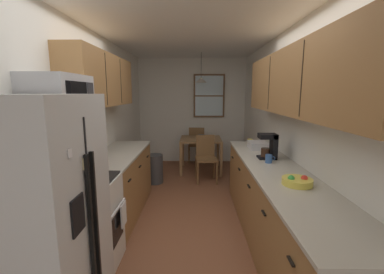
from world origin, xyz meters
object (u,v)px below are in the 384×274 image
Objects in this scene: mug_by_coffeemaker at (269,159)px; dish_rack at (258,145)px; refrigerator at (37,227)px; storage_canister at (102,155)px; dining_chair_far at (197,143)px; dining_chair_near at (206,156)px; fruit_bowl at (297,181)px; microwave_over_range at (59,95)px; mug_spare at (250,142)px; dining_table at (201,144)px; coffee_maker at (270,146)px; table_serving_bowl at (202,136)px; stove_range at (82,225)px; trash_bin at (154,169)px.

dish_rack is at bearing 85.32° from mug_by_coffeemaker.
storage_canister is at bearing 92.43° from refrigerator.
dining_chair_far is 7.71× the size of mug_by_coffeemaker.
fruit_bowl is at bearing -74.75° from dining_chair_near.
storage_canister is 0.78× the size of fruit_bowl.
dish_rack is (2.14, 1.50, -0.76)m from microwave_over_range.
mug_spare is 0.35× the size of dish_rack.
refrigerator is 3.60m from dining_chair_near.
coffee_maker is at bearing -70.65° from dining_table.
dining_chair_far is 0.61m from table_serving_bowl.
stove_range is 4.08× the size of fruit_bowl.
mug_by_coffeemaker is 0.43× the size of fruit_bowl.
dining_chair_near and dining_chair_far have the same top height.
dining_chair_near is at bearing 105.25° from fruit_bowl.
trash_bin is at bearing 150.54° from dish_rack.
microwave_over_range is 2.89m from trash_bin.
coffee_maker is (2.03, 0.29, 0.06)m from storage_canister.
stove_range is 0.82m from storage_canister.
coffee_maker is 0.92m from mug_spare.
refrigerator is 2.73× the size of microwave_over_range.
stove_range is at bearing 94.04° from refrigerator.
coffee_maker reaches higher than dining_chair_far.
table_serving_bowl reaches higher than trash_bin.
mug_spare is at bearing 42.78° from stove_range.
fruit_bowl is at bearing -17.84° from storage_canister.
refrigerator reaches higher than dining_chair_far.
mug_spare is at bearing 31.37° from storage_canister.
refrigerator reaches higher than coffee_maker.
stove_range is at bearing -160.21° from mug_by_coffeemaker.
storage_canister reaches higher than fruit_bowl.
dish_rack reaches higher than dining_table.
refrigerator is at bearing -140.23° from coffee_maker.
mug_by_coffeemaker is at bearing 36.94° from refrigerator.
microwave_over_range is at bearing -145.00° from dish_rack.
dining_chair_far is at bearing 77.09° from refrigerator.
microwave_over_range is (-0.11, 0.00, 1.24)m from stove_range.
dining_chair_far is (1.23, 3.91, -1.21)m from microwave_over_range.
microwave_over_range is 0.70× the size of dining_chair_far.
coffee_maker is 0.95m from fruit_bowl.
refrigerator is at bearing -126.92° from mug_spare.
refrigerator reaches higher than storage_canister.
microwave_over_range is 1.14× the size of trash_bin.
coffee_maker is at bearing 89.33° from fruit_bowl.
dining_table is 3.41m from fruit_bowl.
table_serving_bowl is at bearing 115.86° from mug_spare.
storage_canister is at bearing 162.16° from fruit_bowl.
mug_by_coffeemaker is at bearing -106.73° from coffee_maker.
storage_canister is at bearing -99.15° from trash_bin.
dish_rack is (1.98, 2.23, 0.09)m from refrigerator.
microwave_over_range is 2.27m from fruit_bowl.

